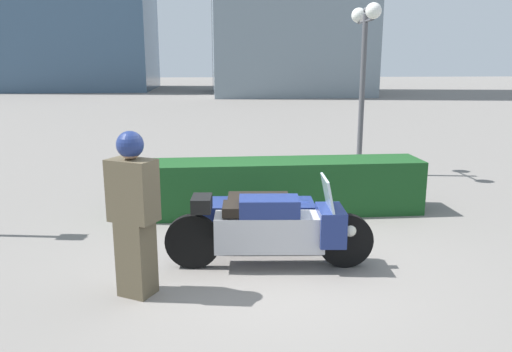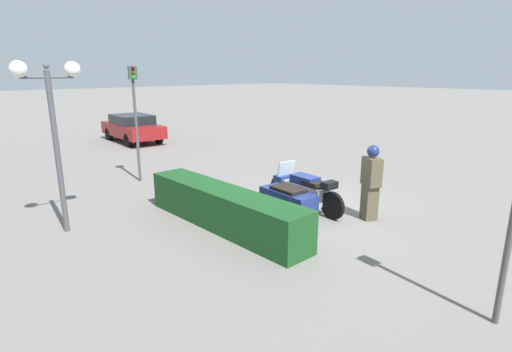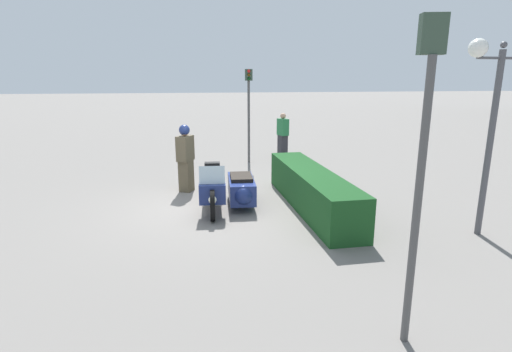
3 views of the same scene
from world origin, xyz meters
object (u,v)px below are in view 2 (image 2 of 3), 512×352
object	(u,v)px
twin_lamp_post	(51,104)
parked_car_background	(133,127)
officer_rider	(371,181)
hedge_bush_curbside	(224,208)
traffic_light_near	(135,108)
police_motorcycle	(293,194)

from	to	relation	value
twin_lamp_post	parked_car_background	size ratio (longest dim) A/B	0.88
officer_rider	twin_lamp_post	world-z (taller)	twin_lamp_post
hedge_bush_curbside	officer_rider	bearing A→B (deg)	-124.66
hedge_bush_curbside	parked_car_background	xyz separation A→B (m)	(12.31, -3.85, 0.29)
twin_lamp_post	traffic_light_near	xyz separation A→B (m)	(2.79, -3.27, -0.48)
hedge_bush_curbside	parked_car_background	world-z (taller)	parked_car_background
hedge_bush_curbside	traffic_light_near	bearing A→B (deg)	-5.45
police_motorcycle	officer_rider	world-z (taller)	officer_rider
officer_rider	twin_lamp_post	size ratio (longest dim) A/B	0.49
officer_rider	twin_lamp_post	bearing A→B (deg)	172.81
twin_lamp_post	hedge_bush_curbside	bearing A→B (deg)	-128.83
hedge_bush_curbside	parked_car_background	size ratio (longest dim) A/B	1.14
police_motorcycle	twin_lamp_post	world-z (taller)	twin_lamp_post
police_motorcycle	officer_rider	distance (m)	1.96
traffic_light_near	parked_car_background	distance (m)	8.18
officer_rider	traffic_light_near	bearing A→B (deg)	138.74
officer_rider	parked_car_background	bearing A→B (deg)	115.91
hedge_bush_curbside	twin_lamp_post	distance (m)	4.32
police_motorcycle	hedge_bush_curbside	distance (m)	2.01
twin_lamp_post	police_motorcycle	bearing A→B (deg)	-119.12
police_motorcycle	parked_car_background	bearing A→B (deg)	-3.81
twin_lamp_post	traffic_light_near	distance (m)	4.32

